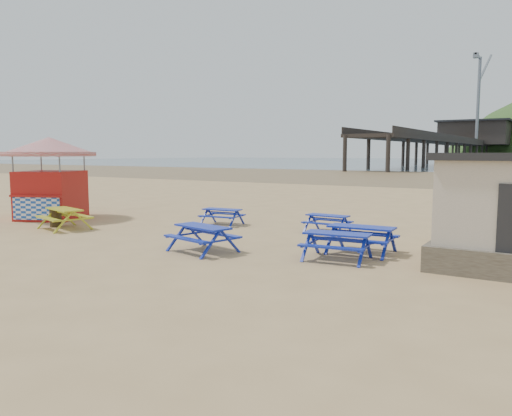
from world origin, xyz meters
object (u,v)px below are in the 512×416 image
Objects in this scene: picnic_table_blue_b at (328,224)px; ice_cream_kiosk at (50,168)px; picnic_table_yellow at (65,219)px; litter_bin at (56,218)px; picnic_table_blue_a at (222,217)px.

ice_cream_kiosk is at bearing -163.91° from picnic_table_blue_b.
litter_bin is (-0.92, 0.25, -0.04)m from picnic_table_yellow.
picnic_table_blue_a is 1.05× the size of picnic_table_blue_b.
picnic_table_yellow is 0.96m from litter_bin.
picnic_table_blue_b is 10.81m from picnic_table_yellow.
picnic_table_blue_b is 13.43m from ice_cream_kiosk.
picnic_table_blue_a is 7.12m from litter_bin.
picnic_table_blue_a is 6.56m from picnic_table_yellow.
picnic_table_yellow is at bearing -52.15° from ice_cream_kiosk.
picnic_table_yellow is at bearing -150.46° from picnic_table_blue_b.
picnic_table_blue_a is 0.32× the size of ice_cream_kiosk.
picnic_table_blue_b is at bearing -9.76° from ice_cream_kiosk.
litter_bin is at bearing -56.70° from ice_cream_kiosk.
ice_cream_kiosk is at bearing 167.30° from picnic_table_yellow.
picnic_table_blue_a is 2.35× the size of litter_bin.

